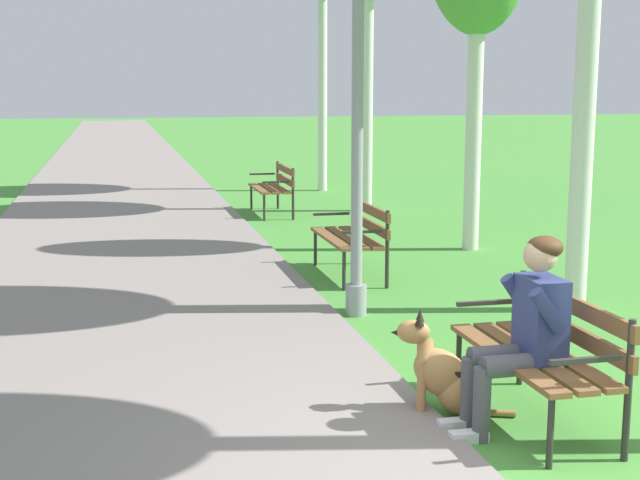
{
  "coord_description": "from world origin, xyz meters",
  "views": [
    {
      "loc": [
        -2.22,
        -4.11,
        2.15
      ],
      "look_at": [
        -0.58,
        2.91,
        0.9
      ],
      "focal_mm": 49.55,
      "sensor_mm": 36.0,
      "label": 1
    }
  ],
  "objects_px": {
    "park_bench_near": "(544,345)",
    "lamp_post_near": "(358,88)",
    "park_bench_mid": "(354,232)",
    "person_seated_on_near_bench": "(524,327)",
    "dog_shepherd": "(448,377)",
    "park_bench_far": "(275,185)"
  },
  "relations": [
    {
      "from": "park_bench_mid",
      "to": "dog_shepherd",
      "type": "xyz_separation_m",
      "value": [
        -0.54,
        -4.36,
        -0.25
      ]
    },
    {
      "from": "park_bench_near",
      "to": "park_bench_far",
      "type": "height_order",
      "value": "same"
    },
    {
      "from": "park_bench_mid",
      "to": "person_seated_on_near_bench",
      "type": "xyz_separation_m",
      "value": [
        -0.2,
        -4.72,
        0.17
      ]
    },
    {
      "from": "park_bench_near",
      "to": "lamp_post_near",
      "type": "relative_size",
      "value": 0.36
    },
    {
      "from": "person_seated_on_near_bench",
      "to": "park_bench_mid",
      "type": "bearing_deg",
      "value": 87.62
    },
    {
      "from": "park_bench_near",
      "to": "lamp_post_near",
      "type": "distance_m",
      "value": 3.34
    },
    {
      "from": "park_bench_mid",
      "to": "park_bench_near",
      "type": "bearing_deg",
      "value": -89.87
    },
    {
      "from": "park_bench_mid",
      "to": "lamp_post_near",
      "type": "height_order",
      "value": "lamp_post_near"
    },
    {
      "from": "dog_shepherd",
      "to": "park_bench_far",
      "type": "bearing_deg",
      "value": 86.73
    },
    {
      "from": "park_bench_mid",
      "to": "person_seated_on_near_bench",
      "type": "distance_m",
      "value": 4.73
    },
    {
      "from": "park_bench_mid",
      "to": "park_bench_far",
      "type": "bearing_deg",
      "value": 90.02
    },
    {
      "from": "park_bench_mid",
      "to": "park_bench_far",
      "type": "height_order",
      "value": "same"
    },
    {
      "from": "person_seated_on_near_bench",
      "to": "dog_shepherd",
      "type": "xyz_separation_m",
      "value": [
        -0.35,
        0.37,
        -0.42
      ]
    },
    {
      "from": "park_bench_near",
      "to": "person_seated_on_near_bench",
      "type": "height_order",
      "value": "person_seated_on_near_bench"
    },
    {
      "from": "park_bench_far",
      "to": "person_seated_on_near_bench",
      "type": "relative_size",
      "value": 1.2
    },
    {
      "from": "person_seated_on_near_bench",
      "to": "park_bench_far",
      "type": "bearing_deg",
      "value": 88.87
    },
    {
      "from": "person_seated_on_near_bench",
      "to": "dog_shepherd",
      "type": "height_order",
      "value": "person_seated_on_near_bench"
    },
    {
      "from": "dog_shepherd",
      "to": "lamp_post_near",
      "type": "height_order",
      "value": "lamp_post_near"
    },
    {
      "from": "park_bench_near",
      "to": "lamp_post_near",
      "type": "bearing_deg",
      "value": 98.99
    },
    {
      "from": "dog_shepherd",
      "to": "park_bench_near",
      "type": "bearing_deg",
      "value": -23.32
    },
    {
      "from": "park_bench_far",
      "to": "lamp_post_near",
      "type": "distance_m",
      "value": 7.04
    },
    {
      "from": "park_bench_near",
      "to": "dog_shepherd",
      "type": "height_order",
      "value": "park_bench_near"
    }
  ]
}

